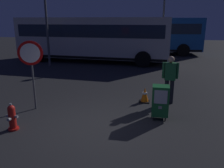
{
  "coord_description": "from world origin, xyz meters",
  "views": [
    {
      "loc": [
        1.57,
        -5.51,
        2.84
      ],
      "look_at": [
        0.3,
        1.2,
        0.9
      ],
      "focal_mm": 36.32,
      "sensor_mm": 36.0,
      "label": 1
    }
  ],
  "objects_px": {
    "fire_hydrant": "(12,117)",
    "bus_near": "(93,37)",
    "stop_sign": "(31,61)",
    "pedestrian": "(170,77)",
    "traffic_cone": "(145,95)",
    "bus_far": "(137,34)",
    "street_light_near_right": "(45,0)",
    "newspaper_box_primary": "(160,101)",
    "street_light_near_left": "(164,4)"
  },
  "relations": [
    {
      "from": "fire_hydrant",
      "to": "traffic_cone",
      "type": "bearing_deg",
      "value": 39.97
    },
    {
      "from": "fire_hydrant",
      "to": "street_light_near_right",
      "type": "height_order",
      "value": "street_light_near_right"
    },
    {
      "from": "stop_sign",
      "to": "pedestrian",
      "type": "height_order",
      "value": "stop_sign"
    },
    {
      "from": "fire_hydrant",
      "to": "traffic_cone",
      "type": "relative_size",
      "value": 1.41
    },
    {
      "from": "fire_hydrant",
      "to": "bus_far",
      "type": "distance_m",
      "value": 15.1
    },
    {
      "from": "fire_hydrant",
      "to": "stop_sign",
      "type": "distance_m",
      "value": 1.93
    },
    {
      "from": "stop_sign",
      "to": "pedestrian",
      "type": "bearing_deg",
      "value": 17.41
    },
    {
      "from": "bus_far",
      "to": "street_light_near_left",
      "type": "distance_m",
      "value": 3.52
    },
    {
      "from": "bus_near",
      "to": "fire_hydrant",
      "type": "bearing_deg",
      "value": -82.99
    },
    {
      "from": "street_light_near_left",
      "to": "street_light_near_right",
      "type": "distance_m",
      "value": 8.51
    },
    {
      "from": "pedestrian",
      "to": "bus_far",
      "type": "height_order",
      "value": "bus_far"
    },
    {
      "from": "traffic_cone",
      "to": "pedestrian",
      "type": "bearing_deg",
      "value": 1.26
    },
    {
      "from": "pedestrian",
      "to": "street_light_near_right",
      "type": "bearing_deg",
      "value": 141.94
    },
    {
      "from": "pedestrian",
      "to": "street_light_near_left",
      "type": "bearing_deg",
      "value": 90.28
    },
    {
      "from": "stop_sign",
      "to": "street_light_near_right",
      "type": "bearing_deg",
      "value": 112.13
    },
    {
      "from": "newspaper_box_primary",
      "to": "traffic_cone",
      "type": "bearing_deg",
      "value": 110.08
    },
    {
      "from": "stop_sign",
      "to": "newspaper_box_primary",
      "type": "bearing_deg",
      "value": -0.52
    },
    {
      "from": "fire_hydrant",
      "to": "street_light_near_right",
      "type": "bearing_deg",
      "value": 109.51
    },
    {
      "from": "pedestrian",
      "to": "newspaper_box_primary",
      "type": "bearing_deg",
      "value": -103.11
    },
    {
      "from": "newspaper_box_primary",
      "to": "pedestrian",
      "type": "height_order",
      "value": "pedestrian"
    },
    {
      "from": "bus_far",
      "to": "newspaper_box_primary",
      "type": "bearing_deg",
      "value": -88.4
    },
    {
      "from": "pedestrian",
      "to": "stop_sign",
      "type": "bearing_deg",
      "value": -162.59
    },
    {
      "from": "bus_near",
      "to": "traffic_cone",
      "type": "bearing_deg",
      "value": -59.05
    },
    {
      "from": "fire_hydrant",
      "to": "street_light_near_left",
      "type": "relative_size",
      "value": 0.11
    },
    {
      "from": "traffic_cone",
      "to": "street_light_near_left",
      "type": "xyz_separation_m",
      "value": [
        0.78,
        10.3,
        3.68
      ]
    },
    {
      "from": "newspaper_box_primary",
      "to": "bus_near",
      "type": "bearing_deg",
      "value": 116.51
    },
    {
      "from": "bus_near",
      "to": "bus_far",
      "type": "height_order",
      "value": "same"
    },
    {
      "from": "pedestrian",
      "to": "street_light_near_left",
      "type": "height_order",
      "value": "street_light_near_left"
    },
    {
      "from": "newspaper_box_primary",
      "to": "bus_near",
      "type": "relative_size",
      "value": 0.1
    },
    {
      "from": "fire_hydrant",
      "to": "newspaper_box_primary",
      "type": "xyz_separation_m",
      "value": [
        3.86,
        1.43,
        0.22
      ]
    },
    {
      "from": "traffic_cone",
      "to": "bus_far",
      "type": "distance_m",
      "value": 12.24
    },
    {
      "from": "fire_hydrant",
      "to": "pedestrian",
      "type": "relative_size",
      "value": 0.45
    },
    {
      "from": "traffic_cone",
      "to": "bus_far",
      "type": "height_order",
      "value": "bus_far"
    },
    {
      "from": "pedestrian",
      "to": "street_light_near_right",
      "type": "relative_size",
      "value": 0.24
    },
    {
      "from": "stop_sign",
      "to": "bus_far",
      "type": "height_order",
      "value": "bus_far"
    },
    {
      "from": "traffic_cone",
      "to": "street_light_near_right",
      "type": "distance_m",
      "value": 9.27
    },
    {
      "from": "pedestrian",
      "to": "traffic_cone",
      "type": "bearing_deg",
      "value": -178.74
    },
    {
      "from": "fire_hydrant",
      "to": "stop_sign",
      "type": "height_order",
      "value": "stop_sign"
    },
    {
      "from": "traffic_cone",
      "to": "fire_hydrant",
      "type": "bearing_deg",
      "value": -140.03
    },
    {
      "from": "fire_hydrant",
      "to": "bus_far",
      "type": "height_order",
      "value": "bus_far"
    },
    {
      "from": "fire_hydrant",
      "to": "newspaper_box_primary",
      "type": "height_order",
      "value": "newspaper_box_primary"
    },
    {
      "from": "pedestrian",
      "to": "bus_near",
      "type": "relative_size",
      "value": 0.16
    },
    {
      "from": "bus_near",
      "to": "pedestrian",
      "type": "bearing_deg",
      "value": -54.36
    },
    {
      "from": "stop_sign",
      "to": "bus_far",
      "type": "relative_size",
      "value": 0.21
    },
    {
      "from": "street_light_near_left",
      "to": "traffic_cone",
      "type": "bearing_deg",
      "value": -94.32
    },
    {
      "from": "street_light_near_left",
      "to": "fire_hydrant",
      "type": "bearing_deg",
      "value": -107.5
    },
    {
      "from": "fire_hydrant",
      "to": "bus_near",
      "type": "bearing_deg",
      "value": 93.66
    },
    {
      "from": "newspaper_box_primary",
      "to": "traffic_cone",
      "type": "distance_m",
      "value": 1.5
    },
    {
      "from": "pedestrian",
      "to": "bus_far",
      "type": "relative_size",
      "value": 0.16
    },
    {
      "from": "newspaper_box_primary",
      "to": "stop_sign",
      "type": "distance_m",
      "value": 4.14
    }
  ]
}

